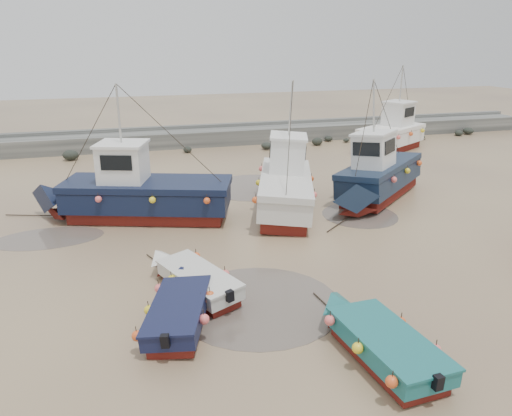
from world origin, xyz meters
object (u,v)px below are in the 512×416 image
Objects in this scene: dinghy_2 at (379,338)px; cabin_boat_1 at (284,182)px; person at (159,209)px; dinghy_0 at (194,275)px; cabin_boat_0 at (134,192)px; dinghy_1 at (182,305)px; cabin_boat_3 at (395,132)px; cabin_boat_2 at (378,175)px.

dinghy_2 is 12.54m from cabin_boat_1.
dinghy_0 is at bearing 88.99° from person.
cabin_boat_0 is 2.11m from person.
dinghy_0 is 1.99m from dinghy_1.
dinghy_0 is 0.65× the size of cabin_boat_3.
dinghy_0 and dinghy_2 have the same top height.
person is (-6.05, 1.63, -1.34)m from cabin_boat_1.
cabin_boat_0 and cabin_boat_1 have the same top height.
dinghy_2 is 14.10m from cabin_boat_0.
cabin_boat_1 is at bearing 162.02° from person.
cabin_boat_3 is at bearing 22.72° from dinghy_0.
dinghy_0 is 13.13m from cabin_boat_2.
dinghy_0 is at bearing -150.51° from cabin_boat_0.
person is (-11.20, 1.73, -1.35)m from cabin_boat_2.
dinghy_1 is 5.75m from dinghy_2.
dinghy_0 reaches higher than person.
cabin_boat_1 reaches higher than dinghy_1.
cabin_boat_3 is at bearing -43.72° from cabin_boat_0.
dinghy_1 is 0.94× the size of dinghy_2.
cabin_boat_3 is at bearing 52.65° from dinghy_2.
cabin_boat_3 is at bearing -156.64° from person.
cabin_boat_2 is at bearing 168.31° from person.
cabin_boat_3 is (19.16, 20.16, 0.82)m from dinghy_1.
dinghy_1 is 0.66× the size of cabin_boat_3.
dinghy_1 reaches higher than person.
person is (-0.30, 9.00, -0.55)m from dinghy_0.
dinghy_1 is at bearing -105.34° from cabin_boat_1.
cabin_boat_2 is (5.14, -0.10, 0.02)m from cabin_boat_1.
cabin_boat_0 reaches higher than dinghy_0.
dinghy_1 is 14.77m from cabin_boat_2.
cabin_boat_3 reaches higher than person.
cabin_boat_2 is at bearing 18.33° from cabin_boat_1.
dinghy_0 is 0.55× the size of cabin_boat_1.
dinghy_0 is at bearing -75.83° from cabin_boat_3.
dinghy_0 is at bearing 88.61° from dinghy_1.
dinghy_2 is at bearing -15.16° from dinghy_1.
dinghy_1 is (-0.67, -1.88, 0.00)m from dinghy_0.
cabin_boat_1 and cabin_boat_3 have the same top height.
dinghy_2 is 0.70× the size of cabin_boat_3.
dinghy_0 is 26.02m from cabin_boat_3.
person is at bearing -94.22° from cabin_boat_3.
cabin_boat_0 is 6.41× the size of person.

